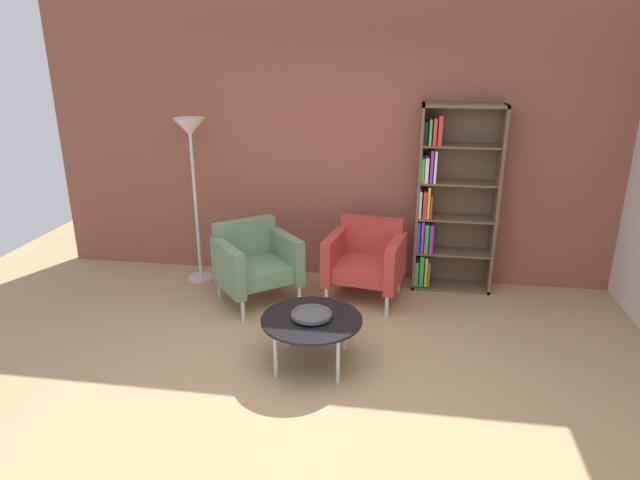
{
  "coord_description": "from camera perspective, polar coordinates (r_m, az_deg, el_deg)",
  "views": [
    {
      "loc": [
        0.61,
        -3.25,
        2.41
      ],
      "look_at": [
        -0.01,
        0.84,
        0.95
      ],
      "focal_mm": 30.81,
      "sensor_mm": 36.0,
      "label": 1
    }
  ],
  "objects": [
    {
      "name": "armchair_by_bookshelf",
      "position": [
        5.49,
        4.81,
        -1.93
      ],
      "size": [
        0.82,
        0.77,
        0.78
      ],
      "rotation": [
        0.0,
        0.0,
        -0.18
      ],
      "color": "#B73833",
      "rests_on": "ground_plane"
    },
    {
      "name": "bookshelf_tall",
      "position": [
        5.71,
        13.12,
        3.95
      ],
      "size": [
        0.8,
        0.3,
        1.9
      ],
      "color": "brown",
      "rests_on": "ground_plane"
    },
    {
      "name": "brick_back_panel",
      "position": [
        5.82,
        2.59,
        9.92
      ],
      "size": [
        6.4,
        0.12,
        2.9
      ],
      "primitive_type": "cube",
      "color": "brown",
      "rests_on": "ground_plane"
    },
    {
      "name": "decorative_bowl",
      "position": [
        4.33,
        -0.89,
        -7.72
      ],
      "size": [
        0.32,
        0.32,
        0.05
      ],
      "color": "#4C4C51",
      "rests_on": "coffee_table_low"
    },
    {
      "name": "ground_plane",
      "position": [
        4.09,
        -1.64,
        -16.66
      ],
      "size": [
        8.32,
        8.32,
        0.0
      ],
      "primitive_type": "plane",
      "color": "tan"
    },
    {
      "name": "coffee_table_low",
      "position": [
        4.36,
        -0.88,
        -8.47
      ],
      "size": [
        0.8,
        0.8,
        0.4
      ],
      "color": "black",
      "rests_on": "ground_plane"
    },
    {
      "name": "floor_lamp_torchiere",
      "position": [
        5.79,
        -13.23,
        9.38
      ],
      "size": [
        0.32,
        0.32,
        1.74
      ],
      "color": "silver",
      "rests_on": "ground_plane"
    },
    {
      "name": "armchair_corner_red",
      "position": [
        5.45,
        -6.77,
        -2.19
      ],
      "size": [
        0.95,
        0.94,
        0.78
      ],
      "rotation": [
        0.0,
        0.0,
        0.7
      ],
      "color": "slate",
      "rests_on": "ground_plane"
    }
  ]
}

